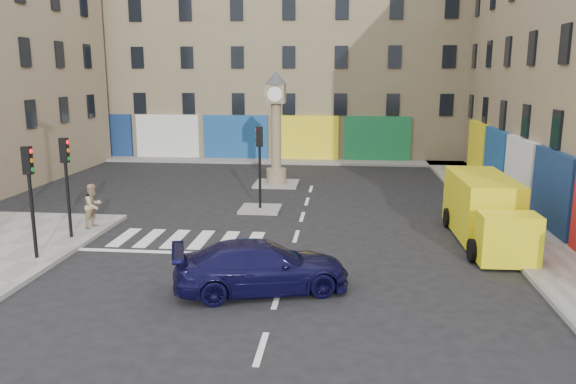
% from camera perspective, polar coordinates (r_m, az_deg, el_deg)
% --- Properties ---
extents(ground, '(120.00, 120.00, 0.00)m').
position_cam_1_polar(ground, '(17.77, -0.32, -8.20)').
color(ground, black).
rests_on(ground, ground).
extents(sidewalk_right, '(2.60, 30.00, 0.15)m').
position_cam_1_polar(sidewalk_right, '(28.12, 19.93, -1.18)').
color(sidewalk_right, gray).
rests_on(sidewalk_right, ground).
extents(sidewalk_far, '(32.00, 2.40, 0.15)m').
position_cam_1_polar(sidewalk_far, '(39.67, -2.61, 3.21)').
color(sidewalk_far, gray).
rests_on(sidewalk_far, ground).
extents(island_near, '(1.80, 1.80, 0.12)m').
position_cam_1_polar(island_near, '(25.60, -2.84, -1.74)').
color(island_near, gray).
rests_on(island_near, ground).
extents(island_far, '(2.40, 2.40, 0.12)m').
position_cam_1_polar(island_far, '(31.40, -1.19, 0.85)').
color(island_far, gray).
rests_on(island_far, ground).
extents(building_far, '(32.00, 10.00, 17.00)m').
position_cam_1_polar(building_far, '(45.01, -1.59, 15.01)').
color(building_far, '#7E7054').
rests_on(building_far, ground).
extents(traffic_light_left_near, '(0.28, 0.22, 3.70)m').
position_cam_1_polar(traffic_light_left_near, '(19.90, -24.76, 0.71)').
color(traffic_light_left_near, black).
rests_on(traffic_light_left_near, sidewalk_left).
extents(traffic_light_left_far, '(0.28, 0.22, 3.70)m').
position_cam_1_polar(traffic_light_left_far, '(21.96, -21.62, 1.94)').
color(traffic_light_left_far, black).
rests_on(traffic_light_left_far, sidewalk_left).
extents(traffic_light_island, '(0.28, 0.22, 3.70)m').
position_cam_1_polar(traffic_light_island, '(25.12, -2.90, 3.88)').
color(traffic_light_island, black).
rests_on(traffic_light_island, island_near).
extents(clock_pillar, '(1.20, 1.20, 6.10)m').
position_cam_1_polar(clock_pillar, '(30.91, -1.22, 7.20)').
color(clock_pillar, '#867758').
rests_on(clock_pillar, island_far).
extents(navy_sedan, '(5.38, 3.41, 1.45)m').
position_cam_1_polar(navy_sedan, '(16.16, -2.70, -7.58)').
color(navy_sedan, black).
rests_on(navy_sedan, ground).
extents(yellow_van, '(2.28, 6.46, 2.34)m').
position_cam_1_polar(yellow_van, '(21.96, 19.41, -1.79)').
color(yellow_van, yellow).
rests_on(yellow_van, ground).
extents(pedestrian_tan, '(0.87, 1.00, 1.75)m').
position_cam_1_polar(pedestrian_tan, '(23.36, -19.17, -1.32)').
color(pedestrian_tan, tan).
rests_on(pedestrian_tan, sidewalk_left).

